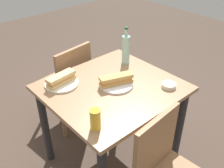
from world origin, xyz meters
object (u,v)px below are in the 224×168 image
object	(u,v)px
baguette_sandwich_far	(61,79)
knife_far	(55,80)
plate_far	(62,84)
beer_glass	(95,119)
knife_near	(112,80)
olive_bowl	(169,85)
baguette_sandwich_near	(116,80)
chair_far	(68,82)
dining_table	(112,101)
plate_near	(116,85)
water_bottle	(126,49)

from	to	relation	value
baguette_sandwich_far	knife_far	world-z (taller)	baguette_sandwich_far
plate_far	beer_glass	size ratio (longest dim) A/B	1.87
knife_near	plate_far	size ratio (longest dim) A/B	0.63
beer_glass	baguette_sandwich_far	bearing A→B (deg)	78.92
knife_near	olive_bowl	xyz separation A→B (m)	(0.25, -0.32, -0.00)
plate_far	beer_glass	xyz separation A→B (m)	(-0.10, -0.52, 0.06)
baguette_sandwich_near	beer_glass	size ratio (longest dim) A/B	1.92
olive_bowl	knife_near	bearing A→B (deg)	128.39
knife_far	beer_glass	world-z (taller)	beer_glass
plate_far	beer_glass	bearing A→B (deg)	-101.08
chair_far	plate_far	bearing A→B (deg)	-126.59
chair_far	olive_bowl	size ratio (longest dim) A/B	8.51
plate_far	beer_glass	distance (m)	0.53
chair_far	baguette_sandwich_far	distance (m)	0.54
dining_table	baguette_sandwich_near	distance (m)	0.18
chair_far	plate_far	size ratio (longest dim) A/B	3.54
beer_glass	olive_bowl	distance (m)	0.65
baguette_sandwich_far	olive_bowl	bearing A→B (deg)	-44.08
dining_table	plate_near	bearing A→B (deg)	-19.07
knife_far	olive_bowl	bearing A→B (deg)	-45.90
knife_near	knife_far	distance (m)	0.41
plate_near	plate_far	bearing A→B (deg)	136.77
dining_table	knife_near	bearing A→B (deg)	50.89
baguette_sandwich_far	water_bottle	world-z (taller)	water_bottle
baguette_sandwich_far	olive_bowl	size ratio (longest dim) A/B	2.27
baguette_sandwich_far	beer_glass	world-z (taller)	beer_glass
dining_table	knife_far	xyz separation A→B (m)	(-0.27, 0.31, 0.15)
beer_glass	olive_bowl	world-z (taller)	beer_glass
chair_far	beer_glass	world-z (taller)	beer_glass
plate_far	beer_glass	world-z (taller)	beer_glass
olive_bowl	water_bottle	bearing A→B (deg)	87.39
plate_near	baguette_sandwich_near	distance (m)	0.04
chair_far	water_bottle	size ratio (longest dim) A/B	2.76
chair_far	baguette_sandwich_far	world-z (taller)	chair_far
dining_table	baguette_sandwich_far	xyz separation A→B (m)	(-0.26, 0.26, 0.18)
baguette_sandwich_near	plate_far	world-z (taller)	baguette_sandwich_near
knife_near	chair_far	bearing A→B (deg)	92.83
baguette_sandwich_near	beer_glass	bearing A→B (deg)	-146.99
knife_near	plate_far	world-z (taller)	knife_near
dining_table	baguette_sandwich_near	xyz separation A→B (m)	(0.03, -0.01, 0.18)
water_bottle	chair_far	bearing A→B (deg)	125.33
plate_far	olive_bowl	size ratio (longest dim) A/B	2.41
plate_near	beer_glass	bearing A→B (deg)	-146.99
plate_far	baguette_sandwich_far	bearing A→B (deg)	-90.00
chair_far	plate_near	xyz separation A→B (m)	(0.02, -0.63, 0.27)
beer_glass	dining_table	bearing A→B (deg)	36.24
baguette_sandwich_far	plate_near	bearing A→B (deg)	-43.23
water_bottle	plate_near	bearing A→B (deg)	-145.19
dining_table	chair_far	world-z (taller)	chair_far
chair_far	baguette_sandwich_near	size ratio (longest dim) A/B	3.44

